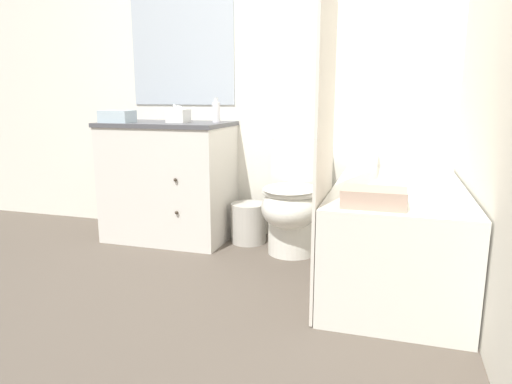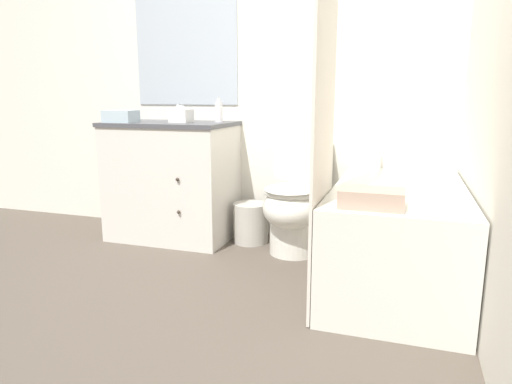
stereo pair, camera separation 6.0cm
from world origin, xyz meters
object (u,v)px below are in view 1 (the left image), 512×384
at_px(vanity_cabinet, 170,179).
at_px(hand_towel_folded, 117,116).
at_px(bathtub, 396,234).
at_px(wastebasket, 249,223).
at_px(tissue_box, 178,116).
at_px(bath_towel_folded, 374,197).
at_px(soap_dispenser, 216,111).
at_px(sink_faucet, 179,116).
at_px(toilet, 293,203).

height_order(vanity_cabinet, hand_towel_folded, hand_towel_folded).
xyz_separation_m(bathtub, wastebasket, (-1.02, 0.45, -0.14)).
bearing_deg(tissue_box, bath_towel_folded, -32.71).
relative_size(bathtub, bath_towel_folded, 4.82).
xyz_separation_m(vanity_cabinet, soap_dispenser, (0.36, 0.06, 0.50)).
height_order(sink_faucet, hand_towel_folded, sink_faucet).
distance_m(toilet, wastebasket, 0.42).
distance_m(sink_faucet, toilet, 1.14).
relative_size(wastebasket, hand_towel_folded, 1.30).
bearing_deg(vanity_cabinet, tissue_box, -16.60).
bearing_deg(bathtub, soap_dispenser, 160.20).
relative_size(wastebasket, bath_towel_folded, 1.02).
height_order(soap_dispenser, bath_towel_folded, soap_dispenser).
xyz_separation_m(vanity_cabinet, hand_towel_folded, (-0.30, -0.17, 0.47)).
relative_size(vanity_cabinet, bath_towel_folded, 3.17).
height_order(vanity_cabinet, wastebasket, vanity_cabinet).
bearing_deg(bathtub, tissue_box, 166.35).
distance_m(wastebasket, tissue_box, 0.92).
distance_m(bathtub, wastebasket, 1.13).
distance_m(vanity_cabinet, bathtub, 1.68).
bearing_deg(sink_faucet, vanity_cabinet, -90.00).
distance_m(vanity_cabinet, hand_towel_folded, 0.58).
distance_m(vanity_cabinet, sink_faucet, 0.50).
bearing_deg(soap_dispenser, bathtub, -19.80).
xyz_separation_m(toilet, hand_towel_folded, (-1.25, -0.11, 0.57)).
bearing_deg(toilet, hand_towel_folded, -175.06).
xyz_separation_m(bathtub, soap_dispenser, (-1.27, 0.46, 0.66)).
relative_size(sink_faucet, toilet, 0.19).
bearing_deg(sink_faucet, wastebasket, -13.75).
relative_size(sink_faucet, soap_dispenser, 0.82).
height_order(bathtub, tissue_box, tissue_box).
bearing_deg(vanity_cabinet, hand_towel_folded, -149.87).
relative_size(tissue_box, soap_dispenser, 0.79).
xyz_separation_m(vanity_cabinet, bath_towel_folded, (1.51, -0.94, 0.16)).
xyz_separation_m(bathtub, tissue_box, (-1.52, 0.37, 0.63)).
bearing_deg(hand_towel_folded, soap_dispenser, 19.20).
height_order(vanity_cabinet, sink_faucet, sink_faucet).
height_order(sink_faucet, wastebasket, sink_faucet).
distance_m(toilet, bath_towel_folded, 1.07).
relative_size(vanity_cabinet, wastebasket, 3.11).
relative_size(sink_faucet, tissue_box, 1.03).
bearing_deg(toilet, vanity_cabinet, 176.06).
xyz_separation_m(soap_dispenser, hand_towel_folded, (-0.66, -0.23, -0.03)).
relative_size(vanity_cabinet, toilet, 1.22).
relative_size(vanity_cabinet, sink_faucet, 6.35).
distance_m(tissue_box, soap_dispenser, 0.27).
height_order(hand_towel_folded, bath_towel_folded, hand_towel_folded).
distance_m(vanity_cabinet, tissue_box, 0.48).
bearing_deg(bath_towel_folded, toilet, 122.73).
relative_size(bathtub, tissue_box, 9.98).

